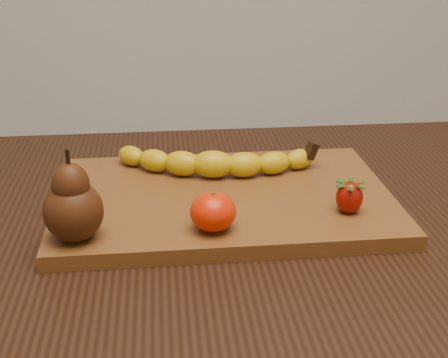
{
  "coord_description": "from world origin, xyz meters",
  "views": [
    {
      "loc": [
        -0.05,
        -0.74,
        1.13
      ],
      "look_at": [
        0.03,
        0.02,
        0.8
      ],
      "focal_mm": 50.0,
      "sensor_mm": 36.0,
      "label": 1
    }
  ],
  "objects_px": {
    "cutting_board": "(224,199)",
    "mandarin": "(213,212)",
    "pear": "(72,196)",
    "table": "(203,278)"
  },
  "relations": [
    {
      "from": "cutting_board",
      "to": "mandarin",
      "type": "bearing_deg",
      "value": -103.18
    },
    {
      "from": "cutting_board",
      "to": "pear",
      "type": "bearing_deg",
      "value": -149.79
    },
    {
      "from": "pear",
      "to": "cutting_board",
      "type": "bearing_deg",
      "value": 30.49
    },
    {
      "from": "table",
      "to": "mandarin",
      "type": "xyz_separation_m",
      "value": [
        0.01,
        -0.08,
        0.14
      ]
    },
    {
      "from": "cutting_board",
      "to": "mandarin",
      "type": "relative_size",
      "value": 8.15
    },
    {
      "from": "cutting_board",
      "to": "pear",
      "type": "distance_m",
      "value": 0.22
    },
    {
      "from": "table",
      "to": "pear",
      "type": "relative_size",
      "value": 9.27
    },
    {
      "from": "table",
      "to": "cutting_board",
      "type": "relative_size",
      "value": 2.22
    },
    {
      "from": "pear",
      "to": "mandarin",
      "type": "height_order",
      "value": "pear"
    },
    {
      "from": "pear",
      "to": "mandarin",
      "type": "bearing_deg",
      "value": 1.59
    }
  ]
}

